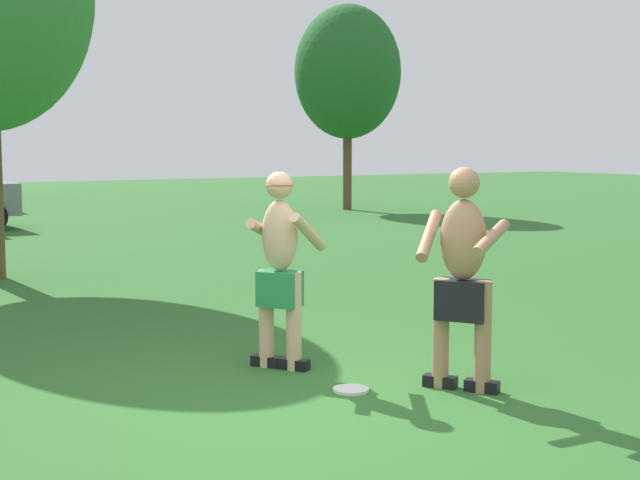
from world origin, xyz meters
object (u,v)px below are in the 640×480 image
tree_left_field (348,72)px  frisbee (351,390)px  player_with_cap (280,261)px  player_in_black (462,273)px

tree_left_field → frisbee: bearing=-120.8°
player_with_cap → frisbee: (0.14, -0.93, -0.91)m
player_in_black → tree_left_field: 19.38m
player_in_black → tree_left_field: size_ratio=0.30×
player_with_cap → player_in_black: size_ratio=0.97×
player_in_black → frisbee: size_ratio=6.18×
player_with_cap → player_in_black: player_in_black is taller
player_in_black → frisbee: (-0.77, 0.37, -0.90)m
frisbee → tree_left_field: 19.60m
player_in_black → tree_left_field: bearing=61.7°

